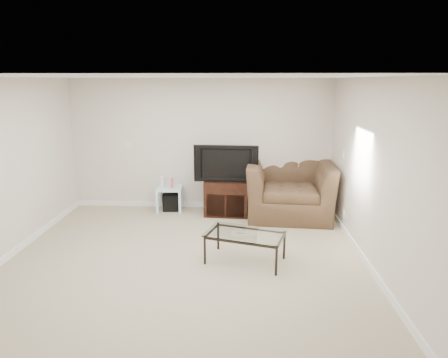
{
  "coord_description": "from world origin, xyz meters",
  "views": [
    {
      "loc": [
        0.76,
        -5.07,
        2.46
      ],
      "look_at": [
        0.5,
        1.2,
        0.9
      ],
      "focal_mm": 32.0,
      "sensor_mm": 36.0,
      "label": 1
    }
  ],
  "objects_px": {
    "side_table": "(170,199)",
    "recliner": "(290,180)",
    "television": "(227,162)",
    "subwoofer": "(171,202)",
    "coffee_table": "(245,247)",
    "tv_stand": "(227,197)"
  },
  "relations": [
    {
      "from": "tv_stand",
      "to": "coffee_table",
      "type": "distance_m",
      "value": 2.05
    },
    {
      "from": "tv_stand",
      "to": "television",
      "type": "xyz_separation_m",
      "value": [
        -0.0,
        -0.03,
        0.67
      ]
    },
    {
      "from": "television",
      "to": "subwoofer",
      "type": "bearing_deg",
      "value": 170.96
    },
    {
      "from": "tv_stand",
      "to": "subwoofer",
      "type": "relative_size",
      "value": 2.51
    },
    {
      "from": "tv_stand",
      "to": "recliner",
      "type": "distance_m",
      "value": 1.21
    },
    {
      "from": "recliner",
      "to": "coffee_table",
      "type": "distance_m",
      "value": 2.2
    },
    {
      "from": "tv_stand",
      "to": "side_table",
      "type": "relative_size",
      "value": 1.66
    },
    {
      "from": "side_table",
      "to": "recliner",
      "type": "relative_size",
      "value": 0.31
    },
    {
      "from": "tv_stand",
      "to": "side_table",
      "type": "xyz_separation_m",
      "value": [
        -1.11,
        0.19,
        -0.1
      ]
    },
    {
      "from": "tv_stand",
      "to": "side_table",
      "type": "distance_m",
      "value": 1.13
    },
    {
      "from": "side_table",
      "to": "coffee_table",
      "type": "height_order",
      "value": "side_table"
    },
    {
      "from": "television",
      "to": "side_table",
      "type": "bearing_deg",
      "value": 172.29
    },
    {
      "from": "tv_stand",
      "to": "coffee_table",
      "type": "bearing_deg",
      "value": -76.95
    },
    {
      "from": "subwoofer",
      "to": "coffee_table",
      "type": "bearing_deg",
      "value": -57.71
    },
    {
      "from": "subwoofer",
      "to": "television",
      "type": "bearing_deg",
      "value": -12.51
    },
    {
      "from": "recliner",
      "to": "coffee_table",
      "type": "relative_size",
      "value": 1.45
    },
    {
      "from": "television",
      "to": "recliner",
      "type": "height_order",
      "value": "recliner"
    },
    {
      "from": "tv_stand",
      "to": "subwoofer",
      "type": "height_order",
      "value": "tv_stand"
    },
    {
      "from": "recliner",
      "to": "subwoofer",
      "type": "bearing_deg",
      "value": 177.96
    },
    {
      "from": "tv_stand",
      "to": "television",
      "type": "bearing_deg",
      "value": -90.0
    },
    {
      "from": "tv_stand",
      "to": "recliner",
      "type": "bearing_deg",
      "value": 1.74
    },
    {
      "from": "television",
      "to": "coffee_table",
      "type": "height_order",
      "value": "television"
    }
  ]
}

